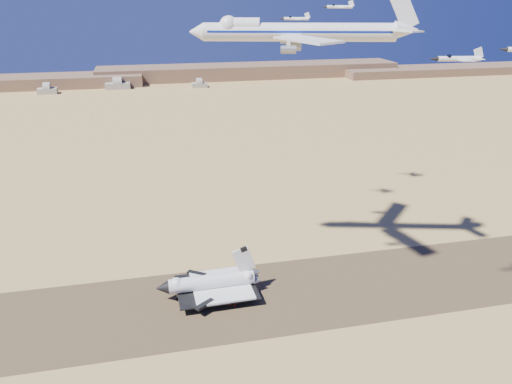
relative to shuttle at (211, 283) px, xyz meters
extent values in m
plane|color=tan|center=(9.56, -5.66, -5.32)|extent=(1200.00, 1200.00, 0.00)
cube|color=brown|center=(9.56, -5.66, -5.29)|extent=(600.00, 50.00, 0.06)
cube|color=brown|center=(129.56, 534.34, 3.68)|extent=(420.00, 60.00, 18.00)
cube|color=brown|center=(409.56, 504.34, 0.18)|extent=(300.00, 60.00, 11.00)
cube|color=#9F998D|center=(-130.44, 464.34, -2.07)|extent=(22.00, 14.00, 6.50)
cube|color=#9F998D|center=(-50.44, 479.34, -1.57)|extent=(30.00, 15.00, 7.50)
cube|color=#9F998D|center=(49.56, 469.34, -2.57)|extent=(19.00, 12.50, 5.50)
cylinder|color=silver|center=(0.09, 0.00, 0.75)|extent=(32.46, 6.32, 5.66)
cone|color=black|center=(-18.31, -0.37, 0.75)|extent=(4.66, 5.47, 5.38)
sphere|color=silver|center=(-13.05, -0.27, 1.56)|extent=(5.26, 5.26, 5.26)
cube|color=silver|center=(4.13, 0.08, -1.58)|extent=(22.73, 24.71, 0.91)
cube|color=black|center=(2.11, 0.04, -2.03)|extent=(30.82, 24.88, 0.51)
cube|color=silver|center=(13.23, 0.27, 8.64)|extent=(9.39, 0.90, 11.65)
cylinder|color=gray|center=(-13.05, -0.27, -3.70)|extent=(0.36, 0.36, 3.24)
cylinder|color=black|center=(-13.05, -0.27, -4.76)|extent=(1.12, 0.48, 1.11)
cylinder|color=gray|center=(6.26, -4.93, -3.70)|extent=(0.36, 0.36, 3.24)
cylinder|color=black|center=(6.26, -4.93, -4.76)|extent=(1.12, 0.48, 1.11)
cylinder|color=gray|center=(6.05, 5.18, -3.70)|extent=(0.36, 0.36, 3.24)
cylinder|color=black|center=(6.05, 5.18, -4.76)|extent=(1.12, 0.48, 1.11)
cylinder|color=white|center=(37.33, 15.13, 91.20)|extent=(68.74, 24.29, 6.53)
cone|color=white|center=(1.34, 24.78, 91.20)|extent=(6.62, 7.63, 6.53)
sphere|color=white|center=(12.68, 21.74, 93.55)|extent=(6.74, 6.74, 6.74)
cube|color=white|center=(35.07, -1.17, 89.98)|extent=(15.84, 31.91, 0.71)
cube|color=white|center=(43.53, 30.38, 89.98)|extent=(27.61, 28.66, 0.71)
cube|color=white|center=(71.11, -0.80, 92.22)|extent=(8.33, 12.30, 0.51)
cube|color=white|center=(74.54, 12.02, 92.22)|extent=(11.91, 11.91, 0.51)
cube|color=white|center=(72.82, 5.61, 98.86)|extent=(11.43, 3.70, 14.59)
cylinder|color=gray|center=(32.98, 6.79, 86.92)|extent=(5.62, 3.89, 2.65)
cylinder|color=gray|center=(28.62, -1.56, 86.92)|extent=(5.62, 3.89, 2.65)
cylinder|color=gray|center=(37.73, 24.54, 86.92)|extent=(5.62, 3.89, 2.65)
cylinder|color=gray|center=(38.14, 33.94, 86.92)|extent=(5.62, 3.89, 2.65)
imported|color=#F84B0E|center=(7.54, -9.99, -4.47)|extent=(0.50, 0.64, 1.56)
imported|color=#F84B0E|center=(5.99, -9.10, -4.29)|extent=(0.62, 0.98, 1.93)
imported|color=#F84B0E|center=(8.86, -8.11, -4.31)|extent=(1.03, 1.24, 1.89)
cylinder|color=white|center=(70.45, -34.36, 86.66)|extent=(12.72, 3.39, 1.47)
cone|color=black|center=(62.95, -33.20, 86.66)|extent=(2.92, 1.77, 1.37)
sphere|color=black|center=(67.33, -33.88, 87.19)|extent=(1.47, 1.47, 1.47)
cube|color=white|center=(71.49, -34.52, 86.45)|extent=(4.93, 8.89, 0.26)
cube|color=white|center=(75.65, -35.17, 86.66)|extent=(3.10, 5.56, 0.21)
cube|color=white|center=(75.86, -35.20, 88.14)|extent=(3.19, 0.75, 3.56)
cone|color=black|center=(79.50, -40.63, 89.67)|extent=(2.77, 2.01, 1.25)
cylinder|color=white|center=(50.22, 60.93, 93.81)|extent=(10.89, 5.04, 1.30)
cone|color=black|center=(43.96, 63.22, 93.81)|extent=(2.68, 1.96, 1.20)
sphere|color=black|center=(47.61, 61.89, 94.27)|extent=(1.30, 1.30, 1.30)
cube|color=white|center=(51.09, 60.61, 93.62)|extent=(5.59, 8.07, 0.23)
cube|color=white|center=(54.57, 59.34, 93.81)|extent=(3.50, 5.05, 0.19)
cube|color=white|center=(54.75, 59.28, 95.10)|extent=(2.71, 1.18, 3.13)
cylinder|color=white|center=(79.08, 82.46, 98.18)|extent=(12.10, 6.67, 1.48)
cone|color=black|center=(72.20, 85.66, 98.18)|extent=(3.06, 2.40, 1.37)
sphere|color=black|center=(76.21, 83.79, 98.71)|extent=(1.48, 1.48, 1.48)
cube|color=white|center=(80.04, 82.01, 97.97)|extent=(6.90, 9.21, 0.26)
cube|color=white|center=(83.87, 80.24, 98.18)|extent=(4.33, 5.76, 0.21)
cube|color=white|center=(84.06, 80.15, 99.66)|extent=(3.01, 1.58, 3.57)
camera|label=1|loc=(-19.10, -165.77, 103.89)|focal=35.00mm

